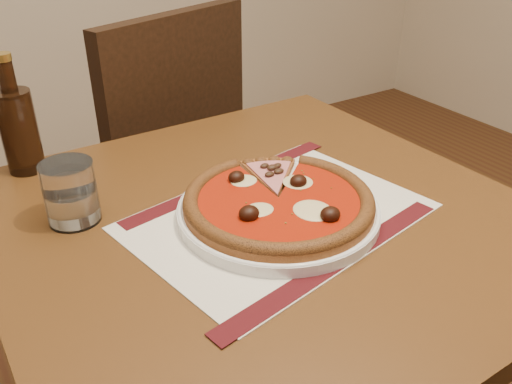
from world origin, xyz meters
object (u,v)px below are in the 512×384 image
Objects in this scene: pizza at (279,200)px; table at (262,266)px; bottle at (18,127)px; plate at (278,211)px; water_glass at (71,193)px; chair_far at (154,161)px.

table is at bearing 127.18° from pizza.
bottle is (-0.28, 0.36, 0.18)m from table.
pizza is (0.02, -0.02, 0.13)m from table.
plate is at bearing -52.19° from bottle.
table is at bearing -29.11° from water_glass.
plate is at bearing 65.09° from chair_far.
table is 8.42× the size of water_glass.
water_glass is (-0.27, 0.16, 0.04)m from plate.
pizza is at bearing -52.18° from bottle.
chair_far is 0.56m from bottle.
bottle is at bearing 127.86° from table.
bottle reaches higher than table.
chair_far reaches higher than table.
chair_far is at bearing 41.29° from bottle.
pizza is (-0.07, -0.69, 0.24)m from chair_far.
bottle reaches higher than chair_far.
water_glass is (-0.33, -0.53, 0.26)m from chair_far.
chair_far is 0.73m from pizza.
pizza reaches higher than plate.
plate is 0.32m from water_glass.
bottle is at bearing 21.86° from chair_far.
table is at bearing 127.08° from plate.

